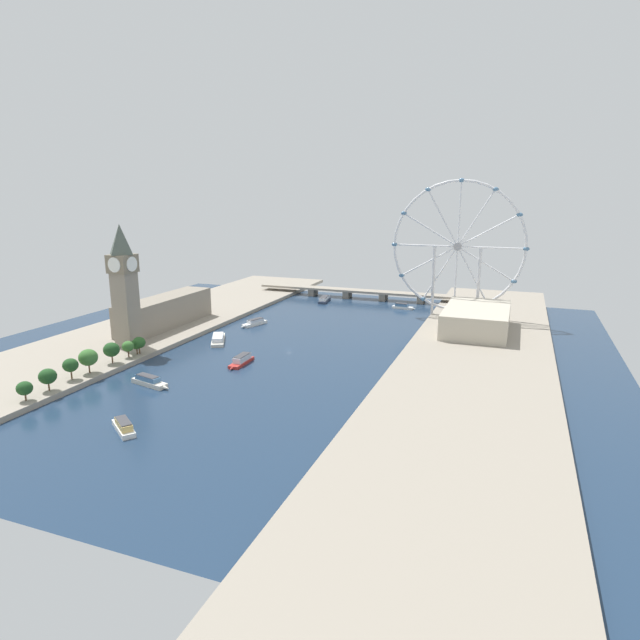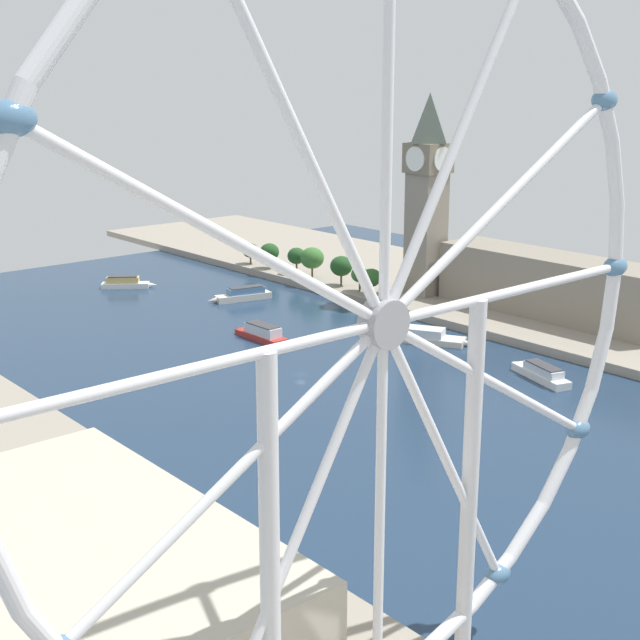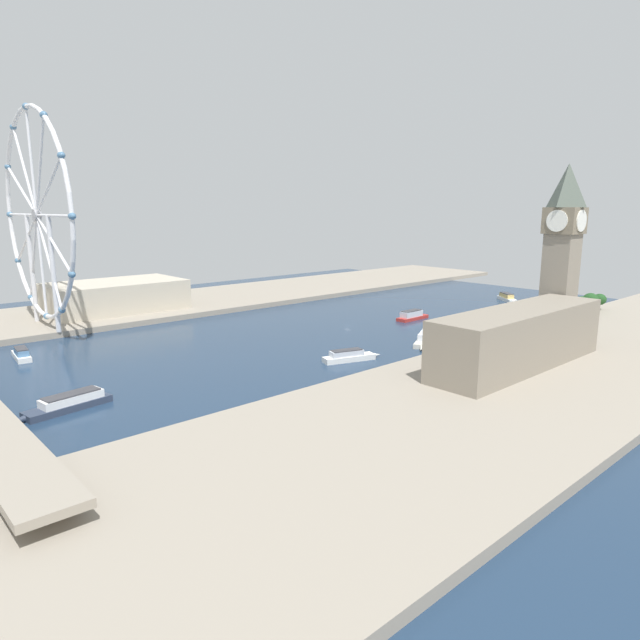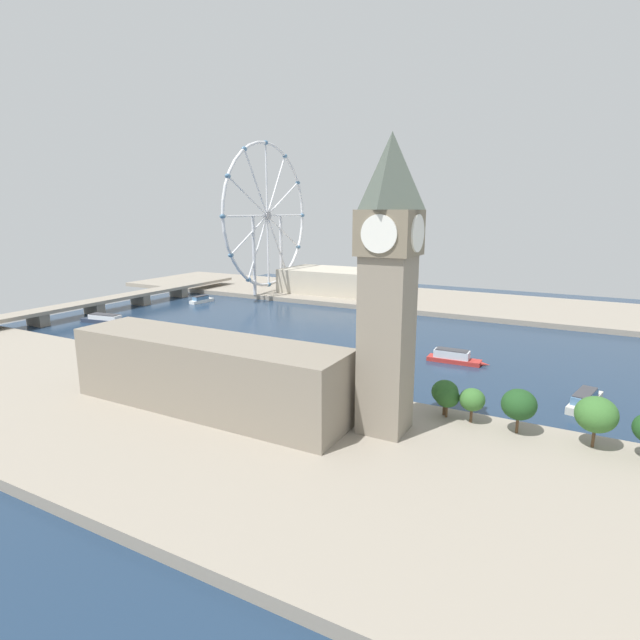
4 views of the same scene
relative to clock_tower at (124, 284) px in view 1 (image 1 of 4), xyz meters
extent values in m
plane|color=#1E334C|center=(96.48, 38.76, -43.82)|extent=(405.20, 405.20, 0.00)
cube|color=gray|center=(-21.12, 38.76, -42.32)|extent=(90.00, 520.00, 3.00)
cube|color=gray|center=(214.09, 38.76, -42.32)|extent=(90.00, 520.00, 3.00)
cube|color=gray|center=(0.00, 0.00, -16.71)|extent=(12.33, 12.33, 48.23)
cube|color=#776B57|center=(0.00, 0.00, 13.16)|extent=(14.30, 14.30, 11.50)
pyramid|color=#4C564C|center=(0.00, 0.00, 28.31)|extent=(12.95, 12.95, 18.81)
cylinder|color=white|center=(0.00, 7.40, 13.16)|extent=(9.37, 0.50, 9.37)
cylinder|color=white|center=(0.00, -7.40, 13.16)|extent=(9.37, 0.50, 9.37)
cylinder|color=white|center=(7.40, 0.00, 13.16)|extent=(0.50, 9.37, 9.37)
cylinder|color=white|center=(-7.40, 0.00, 13.16)|extent=(0.50, 9.37, 9.37)
cube|color=gray|center=(-10.75, 53.52, -29.76)|extent=(22.00, 91.04, 22.12)
cylinder|color=#513823|center=(17.26, -93.58, -39.20)|extent=(0.80, 0.80, 3.24)
ellipsoid|color=#1E471E|center=(17.26, -93.58, -34.60)|extent=(7.48, 7.48, 6.73)
cylinder|color=#513823|center=(16.89, -79.57, -38.79)|extent=(0.80, 0.80, 4.07)
ellipsoid|color=#1E471E|center=(16.89, -79.57, -33.27)|extent=(8.71, 8.71, 7.84)
cylinder|color=#513823|center=(14.78, -62.81, -38.45)|extent=(0.80, 0.80, 4.74)
ellipsoid|color=#1E471E|center=(14.78, -62.81, -32.85)|extent=(8.08, 8.08, 7.27)
cylinder|color=#513823|center=(15.70, -51.08, -38.41)|extent=(0.80, 0.80, 4.82)
ellipsoid|color=#386B2D|center=(15.70, -51.08, -31.91)|extent=(10.23, 10.23, 9.21)
cylinder|color=#513823|center=(15.34, -32.76, -38.57)|extent=(0.80, 0.80, 4.50)
ellipsoid|color=#1E471E|center=(15.34, -32.76, -32.59)|extent=(9.32, 9.32, 8.39)
cylinder|color=#513823|center=(16.48, -20.21, -38.82)|extent=(0.80, 0.80, 4.00)
ellipsoid|color=#386B2D|center=(16.48, -20.21, -33.93)|extent=(7.21, 7.21, 6.49)
cylinder|color=#513823|center=(18.00, -11.99, -38.76)|extent=(0.80, 0.80, 4.11)
ellipsoid|color=#285623|center=(18.00, -11.99, -33.58)|extent=(7.83, 7.83, 7.04)
cylinder|color=#513823|center=(16.84, -13.01, -39.04)|extent=(0.80, 0.80, 3.56)
ellipsoid|color=#285623|center=(16.84, -13.01, -34.43)|extent=(7.08, 7.08, 6.37)
torus|color=silver|center=(187.36, 165.03, 15.18)|extent=(103.73, 2.20, 103.73)
cylinder|color=#99999E|center=(187.36, 165.03, 15.18)|extent=(6.09, 3.00, 6.09)
cylinder|color=silver|center=(212.74, 165.03, 15.18)|extent=(50.77, 1.32, 1.32)
cylinder|color=silver|center=(209.34, 165.03, 27.88)|extent=(44.62, 1.32, 26.52)
cylinder|color=silver|center=(200.05, 165.03, 37.17)|extent=(26.52, 1.32, 44.62)
cylinder|color=silver|center=(187.36, 165.03, 40.57)|extent=(1.32, 1.32, 50.77)
cylinder|color=silver|center=(174.67, 165.03, 37.17)|extent=(26.52, 1.32, 44.62)
cylinder|color=silver|center=(165.38, 165.03, 27.88)|extent=(44.62, 1.32, 26.52)
cylinder|color=silver|center=(161.98, 165.03, 15.18)|extent=(50.77, 1.32, 1.32)
cylinder|color=silver|center=(165.38, 165.03, 2.49)|extent=(44.62, 1.32, 26.52)
cylinder|color=silver|center=(174.67, 165.03, -6.80)|extent=(26.52, 1.32, 44.62)
cylinder|color=silver|center=(187.36, 165.03, -10.20)|extent=(1.32, 1.32, 50.77)
cylinder|color=silver|center=(200.05, 165.03, -6.80)|extent=(26.52, 1.32, 44.62)
cylinder|color=silver|center=(209.34, 165.03, 2.49)|extent=(44.62, 1.32, 26.52)
ellipsoid|color=teal|center=(238.13, 165.03, 15.18)|extent=(4.80, 3.20, 3.20)
ellipsoid|color=teal|center=(231.33, 165.03, 40.57)|extent=(4.80, 3.20, 3.20)
ellipsoid|color=teal|center=(212.74, 165.03, 59.15)|extent=(4.80, 3.20, 3.20)
ellipsoid|color=teal|center=(187.36, 165.03, 65.95)|extent=(4.80, 3.20, 3.20)
ellipsoid|color=teal|center=(161.98, 165.03, 59.15)|extent=(4.80, 3.20, 3.20)
ellipsoid|color=teal|center=(143.40, 165.03, 40.57)|extent=(4.80, 3.20, 3.20)
ellipsoid|color=teal|center=(136.60, 165.03, 15.18)|extent=(4.80, 3.20, 3.20)
ellipsoid|color=teal|center=(143.40, 165.03, -10.20)|extent=(4.80, 3.20, 3.20)
ellipsoid|color=teal|center=(161.98, 165.03, -28.78)|extent=(4.80, 3.20, 3.20)
ellipsoid|color=teal|center=(187.36, 165.03, -35.58)|extent=(4.80, 3.20, 3.20)
ellipsoid|color=teal|center=(212.74, 165.03, -28.78)|extent=(4.80, 3.20, 3.20)
ellipsoid|color=teal|center=(231.33, 165.03, -10.20)|extent=(4.80, 3.20, 3.20)
cylinder|color=silver|center=(205.13, 165.03, -12.82)|extent=(2.40, 2.40, 56.01)
cylinder|color=silver|center=(169.59, 165.03, -12.82)|extent=(2.40, 2.40, 56.01)
cube|color=#BCB29E|center=(208.51, 120.52, -32.26)|extent=(44.28, 74.86, 17.13)
cube|color=gray|center=(96.48, 221.20, -36.31)|extent=(217.20, 14.12, 2.00)
cube|color=gray|center=(42.03, 221.20, -40.56)|extent=(6.00, 12.71, 6.52)
cube|color=gray|center=(78.33, 221.20, -40.56)|extent=(6.00, 12.71, 6.52)
cube|color=gray|center=(114.63, 221.20, -40.56)|extent=(6.00, 12.71, 6.52)
cube|color=gray|center=(150.94, 221.20, -40.56)|extent=(6.00, 12.71, 6.52)
cube|color=beige|center=(54.09, -48.96, -42.57)|extent=(23.66, 10.77, 2.51)
cone|color=beige|center=(67.08, -51.96, -42.57)|extent=(4.59, 3.38, 2.51)
cube|color=teal|center=(52.97, -48.70, -40.07)|extent=(15.71, 8.08, 2.48)
cube|color=#38383D|center=(52.97, -48.70, -38.65)|extent=(14.19, 7.52, 0.35)
cube|color=#2D384C|center=(63.94, 195.20, -42.73)|extent=(11.07, 27.21, 2.19)
cone|color=#2D384C|center=(61.59, 210.37, -42.73)|extent=(2.90, 5.04, 2.19)
cube|color=white|center=(64.14, 193.89, -40.38)|extent=(8.80, 19.60, 2.49)
cube|color=#38383D|center=(64.14, 193.89, -38.91)|extent=(8.23, 17.69, 0.45)
cube|color=white|center=(79.78, -98.91, -42.70)|extent=(19.28, 16.15, 2.25)
cone|color=white|center=(70.48, -92.14, -42.70)|extent=(4.21, 3.92, 2.25)
cube|color=#DBB766|center=(80.58, -99.50, -40.26)|extent=(13.66, 11.72, 2.61)
cube|color=#38383D|center=(80.58, -99.50, -38.72)|extent=(12.44, 10.75, 0.46)
cube|color=white|center=(140.06, 189.44, -42.75)|extent=(18.68, 7.01, 2.15)
cone|color=white|center=(150.62, 188.39, -42.75)|extent=(3.48, 2.46, 2.15)
cube|color=teal|center=(139.15, 189.53, -40.53)|extent=(11.64, 5.49, 2.29)
cube|color=#38383D|center=(139.15, 189.53, -39.13)|extent=(10.50, 5.17, 0.51)
cube|color=white|center=(44.98, 89.17, -42.68)|extent=(12.23, 23.06, 2.29)
cone|color=white|center=(40.93, 76.78, -42.68)|extent=(3.43, 4.55, 2.29)
cube|color=silver|center=(45.33, 90.24, -40.41)|extent=(8.83, 14.93, 2.25)
cube|color=#38383D|center=(45.33, 90.24, -39.10)|extent=(8.18, 13.51, 0.37)
cube|color=#B22D28|center=(82.40, 0.39, -42.92)|extent=(6.76, 22.00, 1.80)
cone|color=#B22D28|center=(82.62, -12.32, -42.92)|extent=(1.87, 3.97, 1.80)
cube|color=silver|center=(82.38, 1.49, -40.38)|extent=(5.61, 14.46, 3.29)
cube|color=#38383D|center=(82.38, 1.49, -38.55)|extent=(5.33, 13.02, 0.37)
cube|color=beige|center=(43.26, 38.34, -42.75)|extent=(21.87, 30.76, 2.15)
cone|color=beige|center=(34.76, 53.91, -42.75)|extent=(4.52, 5.86, 2.15)
cube|color=silver|center=(43.99, 37.00, -40.28)|extent=(15.32, 20.24, 2.79)
camera|label=1|loc=(233.78, -266.20, 56.19)|focal=29.68mm
camera|label=2|loc=(261.42, 239.23, 44.03)|focal=50.57mm
camera|label=3|loc=(-111.64, 246.91, 18.48)|focal=31.03mm
camera|label=4|loc=(-121.87, -45.55, 18.59)|focal=28.02mm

